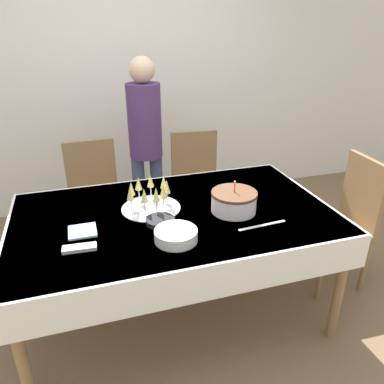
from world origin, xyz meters
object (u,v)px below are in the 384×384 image
at_px(dining_chair_far_left, 95,196).
at_px(plate_stack_dessert, 160,221).
at_px(dining_chair_far_right, 197,183).
at_px(person_standing, 145,135).
at_px(champagne_tray, 150,196).
at_px(dining_chair_right_end, 345,216).
at_px(birthday_cake, 234,202).
at_px(plate_stack_main, 176,235).

relative_size(dining_chair_far_left, plate_stack_dessert, 5.80).
xyz_separation_m(dining_chair_far_right, person_standing, (-0.39, 0.20, 0.41)).
xyz_separation_m(dining_chair_far_right, champagne_tray, (-0.56, -0.79, 0.32)).
relative_size(dining_chair_right_end, birthday_cake, 3.53).
xyz_separation_m(dining_chair_far_left, plate_stack_dessert, (0.32, -0.99, 0.25)).
relative_size(dining_chair_right_end, person_standing, 0.62).
xyz_separation_m(dining_chair_far_left, dining_chair_right_end, (1.71, -0.89, 0.00)).
distance_m(dining_chair_far_left, dining_chair_far_right, 0.86).
distance_m(champagne_tray, plate_stack_dessert, 0.21).
bearing_deg(person_standing, plate_stack_main, -94.65).
bearing_deg(champagne_tray, dining_chair_far_right, 54.78).
relative_size(birthday_cake, champagne_tray, 0.76).
bearing_deg(plate_stack_dessert, person_standing, 82.77).
height_order(birthday_cake, plate_stack_main, birthday_cake).
bearing_deg(champagne_tray, birthday_cake, -21.19).
height_order(dining_chair_far_right, person_standing, person_standing).
bearing_deg(plate_stack_dessert, birthday_cake, 1.40).
distance_m(dining_chair_far_right, dining_chair_right_end, 1.23).
bearing_deg(birthday_cake, plate_stack_main, -152.54).
height_order(champagne_tray, person_standing, person_standing).
distance_m(dining_chair_far_right, champagne_tray, 1.02).
relative_size(dining_chair_right_end, plate_stack_main, 4.26).
xyz_separation_m(dining_chair_right_end, champagne_tray, (-1.40, 0.10, 0.32)).
height_order(dining_chair_far_left, plate_stack_dessert, dining_chair_far_left).
distance_m(plate_stack_main, plate_stack_dessert, 0.21).
height_order(plate_stack_dessert, person_standing, person_standing).
height_order(dining_chair_right_end, champagne_tray, dining_chair_right_end).
bearing_deg(dining_chair_far_left, plate_stack_dessert, -72.07).
height_order(birthday_cake, person_standing, person_standing).
distance_m(dining_chair_right_end, plate_stack_main, 1.41).
height_order(dining_chair_far_left, champagne_tray, dining_chair_far_left).
height_order(dining_chair_right_end, plate_stack_main, dining_chair_right_end).
bearing_deg(dining_chair_far_right, person_standing, 153.16).
xyz_separation_m(dining_chair_far_right, dining_chair_right_end, (0.84, -0.89, 0.00)).
distance_m(plate_stack_dessert, person_standing, 1.21).
bearing_deg(dining_chair_right_end, plate_stack_dessert, -176.14).
bearing_deg(plate_stack_dessert, dining_chair_far_left, 107.93).
bearing_deg(plate_stack_dessert, plate_stack_main, -79.96).
relative_size(dining_chair_far_right, person_standing, 0.62).
distance_m(birthday_cake, plate_stack_main, 0.48).
xyz_separation_m(champagne_tray, plate_stack_main, (0.05, -0.41, -0.06)).
distance_m(dining_chair_far_left, plate_stack_dessert, 1.07).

